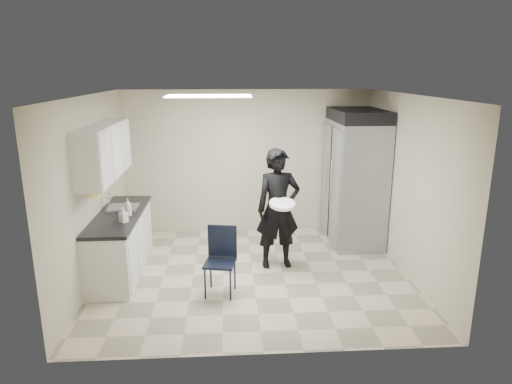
{
  "coord_description": "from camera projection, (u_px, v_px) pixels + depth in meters",
  "views": [
    {
      "loc": [
        -0.35,
        -6.23,
        2.92
      ],
      "look_at": [
        0.06,
        0.2,
        1.2
      ],
      "focal_mm": 32.0,
      "sensor_mm": 36.0,
      "label": 1
    }
  ],
  "objects": [
    {
      "name": "left_wall",
      "position": [
        91.0,
        192.0,
        6.3
      ],
      "size": [
        0.0,
        4.0,
        4.0
      ],
      "primitive_type": "plane",
      "rotation": [
        1.57,
        0.0,
        1.57
      ],
      "color": "#BFB89D",
      "rests_on": "floor"
    },
    {
      "name": "towel_dispenser",
      "position": [
        119.0,
        152.0,
        7.53
      ],
      "size": [
        0.22,
        0.3,
        0.35
      ],
      "primitive_type": "cube",
      "color": "black",
      "rests_on": "left_wall"
    },
    {
      "name": "faucet",
      "position": [
        109.0,
        202.0,
        6.82
      ],
      "size": [
        0.02,
        0.02,
        0.24
      ],
      "primitive_type": "cylinder",
      "color": "silver",
      "rests_on": "countertop"
    },
    {
      "name": "commercial_fridge",
      "position": [
        355.0,
        183.0,
        7.85
      ],
      "size": [
        0.8,
        1.35,
        2.1
      ],
      "primitive_type": "cube",
      "color": "gray",
      "rests_on": "floor"
    },
    {
      "name": "countertop",
      "position": [
        118.0,
        215.0,
        6.62
      ],
      "size": [
        0.64,
        1.95,
        0.05
      ],
      "primitive_type": "cube",
      "color": "black",
      "rests_on": "lower_counter"
    },
    {
      "name": "man_tuxedo",
      "position": [
        278.0,
        209.0,
        6.83
      ],
      "size": [
        0.72,
        0.53,
        1.82
      ],
      "primitive_type": "imported",
      "rotation": [
        0.0,
        0.0,
        0.13
      ],
      "color": "black",
      "rests_on": "floor"
    },
    {
      "name": "right_wall",
      "position": [
        408.0,
        186.0,
        6.58
      ],
      "size": [
        0.0,
        4.0,
        4.0
      ],
      "primitive_type": "plane",
      "rotation": [
        1.57,
        0.0,
        -1.57
      ],
      "color": "#BFB89D",
      "rests_on": "floor"
    },
    {
      "name": "floor",
      "position": [
        253.0,
        273.0,
        6.78
      ],
      "size": [
        4.5,
        4.5,
        0.0
      ],
      "primitive_type": "plane",
      "color": "#C2B198",
      "rests_on": "ground"
    },
    {
      "name": "bucket_lid",
      "position": [
        282.0,
        204.0,
        6.55
      ],
      "size": [
        0.42,
        0.42,
        0.05
      ],
      "primitive_type": "cylinder",
      "rotation": [
        0.0,
        0.0,
        0.13
      ],
      "color": "silver",
      "rests_on": "man_tuxedo"
    },
    {
      "name": "fridge_compressor",
      "position": [
        358.0,
        115.0,
        7.55
      ],
      "size": [
        0.8,
        1.35,
        0.2
      ],
      "primitive_type": "cube",
      "color": "black",
      "rests_on": "commercial_fridge"
    },
    {
      "name": "ceiling_panel",
      "position": [
        209.0,
        96.0,
        6.46
      ],
      "size": [
        1.2,
        0.6,
        0.02
      ],
      "primitive_type": "cube",
      "color": "white",
      "rests_on": "ceiling"
    },
    {
      "name": "soap_bottle_b",
      "position": [
        123.0,
        215.0,
        6.22
      ],
      "size": [
        0.13,
        0.14,
        0.21
      ],
      "primitive_type": "imported",
      "rotation": [
        0.0,
        0.0,
        -0.65
      ],
      "color": "#ABABB7",
      "rests_on": "countertop"
    },
    {
      "name": "back_wall",
      "position": [
        247.0,
        162.0,
        8.37
      ],
      "size": [
        4.5,
        0.0,
        4.5
      ],
      "primitive_type": "plane",
      "rotation": [
        1.57,
        0.0,
        0.0
      ],
      "color": "#BFB89D",
      "rests_on": "floor"
    },
    {
      "name": "lower_counter",
      "position": [
        121.0,
        245.0,
        6.74
      ],
      "size": [
        0.6,
        1.9,
        0.86
      ],
      "primitive_type": "cube",
      "color": "silver",
      "rests_on": "floor"
    },
    {
      "name": "soap_bottle_a",
      "position": [
        128.0,
        207.0,
        6.49
      ],
      "size": [
        0.13,
        0.13,
        0.26
      ],
      "primitive_type": "imported",
      "rotation": [
        0.0,
        0.0,
        0.34
      ],
      "color": "white",
      "rests_on": "countertop"
    },
    {
      "name": "folding_chair",
      "position": [
        220.0,
        263.0,
        6.05
      ],
      "size": [
        0.46,
        0.46,
        0.89
      ],
      "primitive_type": "cube",
      "rotation": [
        0.0,
        0.0,
        -0.19
      ],
      "color": "black",
      "rests_on": "floor"
    },
    {
      "name": "sink",
      "position": [
        123.0,
        211.0,
        6.87
      ],
      "size": [
        0.42,
        0.4,
        0.14
      ],
      "primitive_type": "cube",
      "color": "gray",
      "rests_on": "countertop"
    },
    {
      "name": "notice_sticker_left",
      "position": [
        94.0,
        195.0,
        6.42
      ],
      "size": [
        0.0,
        0.12,
        0.07
      ],
      "primitive_type": "cube",
      "color": "yellow",
      "rests_on": "left_wall"
    },
    {
      "name": "notice_sticker_right",
      "position": [
        98.0,
        194.0,
        6.63
      ],
      "size": [
        0.0,
        0.12,
        0.07
      ],
      "primitive_type": "cube",
      "color": "yellow",
      "rests_on": "left_wall"
    },
    {
      "name": "ceiling",
      "position": [
        253.0,
        95.0,
        6.11
      ],
      "size": [
        4.5,
        4.5,
        0.0
      ],
      "primitive_type": "plane",
      "rotation": [
        3.14,
        0.0,
        0.0
      ],
      "color": "silver",
      "rests_on": "back_wall"
    },
    {
      "name": "upper_cabinets",
      "position": [
        104.0,
        151.0,
        6.37
      ],
      "size": [
        0.35,
        1.8,
        0.75
      ],
      "primitive_type": "cube",
      "color": "silver",
      "rests_on": "left_wall"
    }
  ]
}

